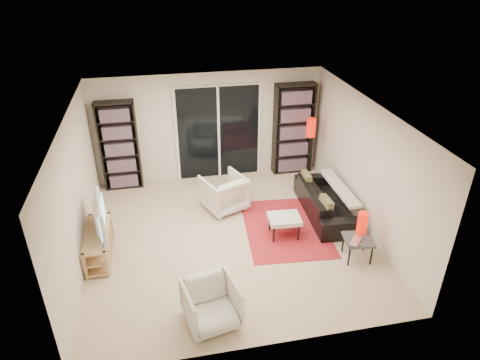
# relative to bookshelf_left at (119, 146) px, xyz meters

# --- Properties ---
(floor) EXTENTS (5.00, 5.00, 0.00)m
(floor) POSITION_rel_bookshelf_left_xyz_m (1.95, -2.33, -0.98)
(floor) COLOR beige
(floor) RESTS_ON ground
(wall_back) EXTENTS (5.00, 0.02, 2.40)m
(wall_back) POSITION_rel_bookshelf_left_xyz_m (1.95, 0.17, 0.22)
(wall_back) COLOR beige
(wall_back) RESTS_ON ground
(wall_front) EXTENTS (5.00, 0.02, 2.40)m
(wall_front) POSITION_rel_bookshelf_left_xyz_m (1.95, -4.83, 0.22)
(wall_front) COLOR beige
(wall_front) RESTS_ON ground
(wall_left) EXTENTS (0.02, 5.00, 2.40)m
(wall_left) POSITION_rel_bookshelf_left_xyz_m (-0.55, -2.33, 0.22)
(wall_left) COLOR beige
(wall_left) RESTS_ON ground
(wall_right) EXTENTS (0.02, 5.00, 2.40)m
(wall_right) POSITION_rel_bookshelf_left_xyz_m (4.45, -2.33, 0.22)
(wall_right) COLOR beige
(wall_right) RESTS_ON ground
(ceiling) EXTENTS (5.00, 5.00, 0.02)m
(ceiling) POSITION_rel_bookshelf_left_xyz_m (1.95, -2.33, 1.42)
(ceiling) COLOR white
(ceiling) RESTS_ON wall_back
(sliding_door) EXTENTS (1.92, 0.08, 2.16)m
(sliding_door) POSITION_rel_bookshelf_left_xyz_m (2.15, 0.13, 0.07)
(sliding_door) COLOR white
(sliding_door) RESTS_ON ground
(bookshelf_left) EXTENTS (0.80, 0.30, 1.95)m
(bookshelf_left) POSITION_rel_bookshelf_left_xyz_m (0.00, 0.00, 0.00)
(bookshelf_left) COLOR black
(bookshelf_left) RESTS_ON ground
(bookshelf_right) EXTENTS (0.90, 0.30, 2.10)m
(bookshelf_right) POSITION_rel_bookshelf_left_xyz_m (3.85, -0.00, 0.07)
(bookshelf_right) COLOR black
(bookshelf_right) RESTS_ON ground
(tv_stand) EXTENTS (0.39, 1.21, 0.50)m
(tv_stand) POSITION_rel_bookshelf_left_xyz_m (-0.33, -2.44, -0.71)
(tv_stand) COLOR tan
(tv_stand) RESTS_ON floor
(tv) EXTENTS (0.27, 1.03, 0.59)m
(tv) POSITION_rel_bookshelf_left_xyz_m (-0.31, -2.44, -0.18)
(tv) COLOR black
(tv) RESTS_ON tv_stand
(rug) EXTENTS (1.67, 2.16, 0.01)m
(rug) POSITION_rel_bookshelf_left_xyz_m (3.04, -2.26, -0.97)
(rug) COLOR #AD2128
(rug) RESTS_ON floor
(sofa) EXTENTS (0.86, 1.98, 0.57)m
(sofa) POSITION_rel_bookshelf_left_xyz_m (3.94, -1.93, -0.69)
(sofa) COLOR black
(sofa) RESTS_ON floor
(armchair_back) EXTENTS (1.01, 1.02, 0.72)m
(armchair_back) POSITION_rel_bookshelf_left_xyz_m (2.01, -1.33, -0.61)
(armchair_back) COLOR silver
(armchair_back) RESTS_ON floor
(armchair_front) EXTENTS (0.84, 0.86, 0.66)m
(armchair_front) POSITION_rel_bookshelf_left_xyz_m (1.34, -4.28, -0.64)
(armchair_front) COLOR silver
(armchair_front) RESTS_ON floor
(ottoman) EXTENTS (0.60, 0.50, 0.40)m
(ottoman) POSITION_rel_bookshelf_left_xyz_m (2.93, -2.48, -0.63)
(ottoman) COLOR silver
(ottoman) RESTS_ON floor
(side_table) EXTENTS (0.53, 0.53, 0.40)m
(side_table) POSITION_rel_bookshelf_left_xyz_m (3.96, -3.36, -0.62)
(side_table) COLOR #3E3F43
(side_table) RESTS_ON floor
(laptop) EXTENTS (0.38, 0.39, 0.03)m
(laptop) POSITION_rel_bookshelf_left_xyz_m (3.91, -3.46, -0.56)
(laptop) COLOR silver
(laptop) RESTS_ON side_table
(table_lamp) EXTENTS (0.17, 0.17, 0.39)m
(table_lamp) POSITION_rel_bookshelf_left_xyz_m (4.07, -3.20, -0.38)
(table_lamp) COLOR red
(table_lamp) RESTS_ON side_table
(floor_lamp) EXTENTS (0.22, 0.22, 1.48)m
(floor_lamp) POSITION_rel_bookshelf_left_xyz_m (4.06, -0.53, 0.16)
(floor_lamp) COLOR black
(floor_lamp) RESTS_ON floor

